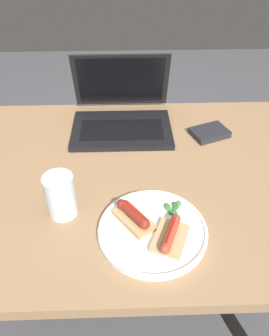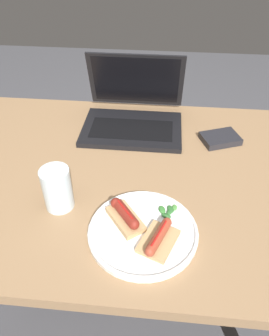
{
  "view_description": "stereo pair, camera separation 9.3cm",
  "coord_description": "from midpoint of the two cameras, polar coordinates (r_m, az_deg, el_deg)",
  "views": [
    {
      "loc": [
        0.01,
        -0.77,
        1.38
      ],
      "look_at": [
        0.04,
        -0.05,
        0.78
      ],
      "focal_mm": 35.0,
      "sensor_mm": 36.0,
      "label": 1
    },
    {
      "loc": [
        0.11,
        -0.76,
        1.38
      ],
      "look_at": [
        0.04,
        -0.05,
        0.78
      ],
      "focal_mm": 35.0,
      "sensor_mm": 36.0,
      "label": 2
    }
  ],
  "objects": [
    {
      "name": "sausage_toast_middle",
      "position": [
        0.8,
        7.6,
        -12.3
      ],
      "size": [
        0.11,
        0.12,
        0.04
      ],
      "rotation": [
        0.0,
        0.0,
        4.32
      ],
      "color": "tan",
      "rests_on": "plate"
    },
    {
      "name": "drinking_glass",
      "position": [
        0.88,
        -10.38,
        -3.7
      ],
      "size": [
        0.08,
        0.08,
        0.12
      ],
      "color": "silver",
      "rests_on": "desk"
    },
    {
      "name": "sausage_toast_left",
      "position": [
        0.84,
        1.63,
        -8.55
      ],
      "size": [
        0.11,
        0.12,
        0.05
      ],
      "rotation": [
        0.0,
        0.0,
        2.22
      ],
      "color": "tan",
      "rests_on": "plate"
    },
    {
      "name": "plate",
      "position": [
        0.84,
        4.72,
        -11.06
      ],
      "size": [
        0.28,
        0.28,
        0.02
      ],
      "color": "white",
      "rests_on": "desk"
    },
    {
      "name": "ground_plane",
      "position": [
        1.58,
        0.58,
        -21.05
      ],
      "size": [
        6.0,
        6.0,
        0.0
      ],
      "primitive_type": "plane",
      "color": "#4C4C51"
    },
    {
      "name": "salad_pile",
      "position": [
        0.88,
        8.86,
        -7.54
      ],
      "size": [
        0.05,
        0.06,
        0.01
      ],
      "color": "#2D662D",
      "rests_on": "plate"
    },
    {
      "name": "desk",
      "position": [
        1.07,
        0.8,
        -4.39
      ],
      "size": [
        1.22,
        0.87,
        0.72
      ],
      "color": "#93704C",
      "rests_on": "ground_plane"
    },
    {
      "name": "laptop",
      "position": [
        1.21,
        1.86,
        9.2
      ],
      "size": [
        0.36,
        0.3,
        0.24
      ],
      "color": "black",
      "rests_on": "desk"
    },
    {
      "name": "external_drive",
      "position": [
        1.19,
        16.91,
        4.85
      ],
      "size": [
        0.15,
        0.13,
        0.02
      ],
      "rotation": [
        0.0,
        0.0,
        0.37
      ],
      "color": "#232328",
      "rests_on": "desk"
    }
  ]
}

